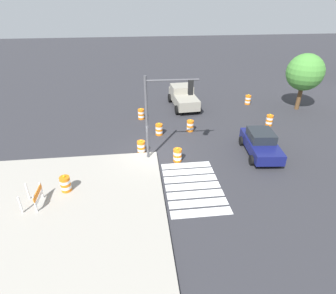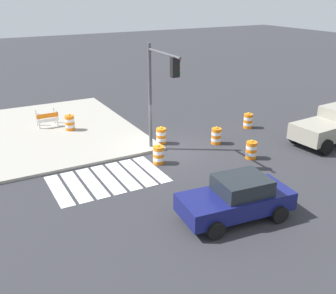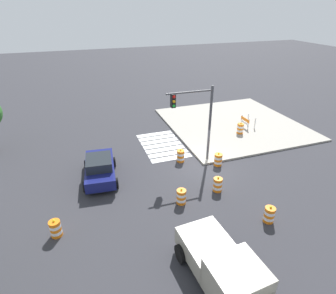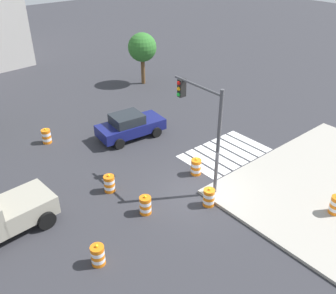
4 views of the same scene
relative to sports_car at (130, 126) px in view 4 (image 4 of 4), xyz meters
The scene contains 12 objects.
ground_plane 7.25m from the sports_car, 96.54° to the right, with size 120.00×120.00×0.00m, color #2D2D33.
crosswalk_stripes 6.28m from the sports_car, 59.32° to the right, with size 5.10×3.20×0.02m.
sports_car is the anchor object (origin of this frame).
traffic_barrel_near_corner 5.86m from the sports_car, 87.05° to the right, with size 0.56×0.56×1.02m.
traffic_barrel_crosswalk_end 8.27m from the sports_car, 97.54° to the right, with size 0.56×0.56×1.02m.
traffic_barrel_median_near 5.27m from the sports_car, 148.61° to the left, with size 0.56×0.56×1.02m.
traffic_barrel_median_far 5.88m from the sports_car, 135.30° to the right, with size 0.56×0.56×1.02m.
traffic_barrel_far_curb 10.70m from the sports_car, 131.76° to the right, with size 0.56×0.56×1.02m.
traffic_barrel_lane_center 7.70m from the sports_car, 119.57° to the right, with size 0.56×0.56×1.02m.
traffic_barrel_on_sidewalk 12.84m from the sports_car, 76.95° to the right, with size 0.56×0.56×1.02m.
traffic_light_pole 7.31m from the sports_car, 91.76° to the right, with size 0.47×3.29×5.50m.
street_tree_streetside_near 10.13m from the sports_car, 48.49° to the left, with size 2.40×2.40×4.38m.
Camera 4 is at (-10.98, -10.76, 11.60)m, focal length 39.82 mm.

